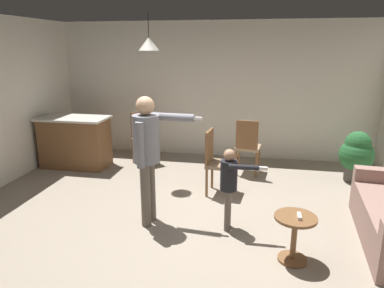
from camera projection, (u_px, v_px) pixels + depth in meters
ground at (179, 229)px, 4.40m from camera, size 7.68×7.68×0.00m
wall_back at (214, 91)px, 7.06m from camera, size 6.40×0.10×2.70m
kitchen_counter at (75, 142)px, 6.57m from camera, size 1.26×0.66×0.95m
side_table_by_couch at (294, 233)px, 3.66m from camera, size 0.44×0.44×0.52m
person_adult at (148, 147)px, 4.29m from camera, size 0.83×0.48×1.64m
person_child at (230, 180)px, 4.23m from camera, size 0.55×0.30×1.04m
dining_chair_by_counter at (216, 160)px, 5.33m from camera, size 0.46×0.46×1.00m
dining_chair_near_wall at (248, 145)px, 6.14m from camera, size 0.46×0.46×1.00m
dining_chair_centre_back at (143, 136)px, 6.75m from camera, size 0.59×0.59×1.00m
potted_plant_corner at (357, 154)px, 5.85m from camera, size 0.56×0.56×0.86m
spare_remote_on_table at (299, 216)px, 3.58m from camera, size 0.04×0.13×0.04m
ceiling_light_pendant at (149, 44)px, 5.40m from camera, size 0.32×0.32×0.55m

